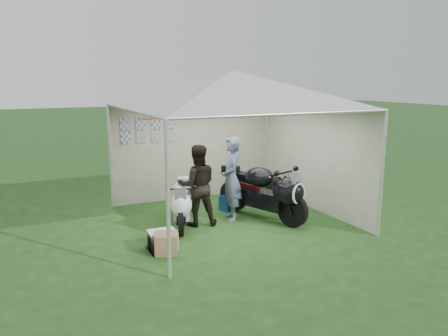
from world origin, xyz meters
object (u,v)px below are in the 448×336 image
Objects in this scene: equipment_box at (271,189)px; crate_0 at (162,240)px; person_dark_jacket at (197,185)px; person_blue_jacket at (231,179)px; paddock_stand at (230,202)px; motorcycle_black at (266,191)px; crate_1 at (166,243)px; motorcycle_white at (182,202)px; canopy_tent at (231,92)px.

crate_0 is (-3.35, -1.92, -0.09)m from equipment_box.
person_dark_jacket reaches higher than equipment_box.
crate_0 is at bearing -46.98° from person_blue_jacket.
paddock_stand is at bearing 37.10° from crate_0.
motorcycle_black reaches higher than crate_1.
equipment_box is at bearing 16.23° from paddock_stand.
crate_1 is at bearing 62.23° from person_dark_jacket.
motorcycle_black reaches higher than equipment_box.
motorcycle_black reaches higher than paddock_stand.
motorcycle_white is 2.81m from equipment_box.
equipment_box is (1.31, 0.38, 0.08)m from paddock_stand.
crate_1 is (-2.39, -0.82, -0.44)m from motorcycle_black.
paddock_stand is 0.25× the size of person_blue_jacket.
canopy_tent is 1.72m from person_blue_jacket.
paddock_stand is at bearing 65.59° from canopy_tent.
crate_0 is at bearing -150.11° from equipment_box.
crate_1 is at bearing -139.12° from paddock_stand.
crate_0 is 1.24× the size of crate_1.
person_blue_jacket is 3.66× the size of crate_0.
person_blue_jacket is 3.51× the size of equipment_box.
motorcycle_white is 1.49m from paddock_stand.
person_blue_jacket is (-0.28, -0.64, 0.69)m from paddock_stand.
crate_1 is at bearing -98.95° from motorcycle_white.
paddock_stand reaches higher than crate_0.
person_dark_jacket reaches higher than paddock_stand.
equipment_box reaches higher than crate_1.
equipment_box reaches higher than paddock_stand.
person_blue_jacket reaches higher than paddock_stand.
person_blue_jacket is at bearing 27.12° from crate_0.
paddock_stand is at bearing 172.29° from person_blue_jacket.
crate_0 is (-2.39, -0.59, -0.46)m from motorcycle_black.
person_blue_jacket is at bearing -113.61° from paddock_stand.
canopy_tent reaches higher than paddock_stand.
motorcycle_white is 1.42m from crate_1.
motorcycle_white is at bearing -77.11° from person_blue_jacket.
equipment_box is at bearing 32.59° from canopy_tent.
person_blue_jacket is at bearing 19.24° from motorcycle_white.
person_dark_jacket reaches higher than crate_1.
canopy_tent is at bearing -82.90° from person_blue_jacket.
person_dark_jacket is 1.50m from crate_0.
person_dark_jacket reaches higher than crate_0.
canopy_tent is 15.08× the size of crate_1.
motorcycle_white is 3.89× the size of paddock_stand.
paddock_stand is 2.56m from crate_0.
motorcycle_black is 2.51m from crate_0.
canopy_tent reaches higher than person_dark_jacket.
motorcycle_white is at bearing 53.25° from crate_0.
equipment_box is 1.04× the size of crate_0.
canopy_tent is 3.53× the size of person_dark_jacket.
canopy_tent is 13.00× the size of paddock_stand.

